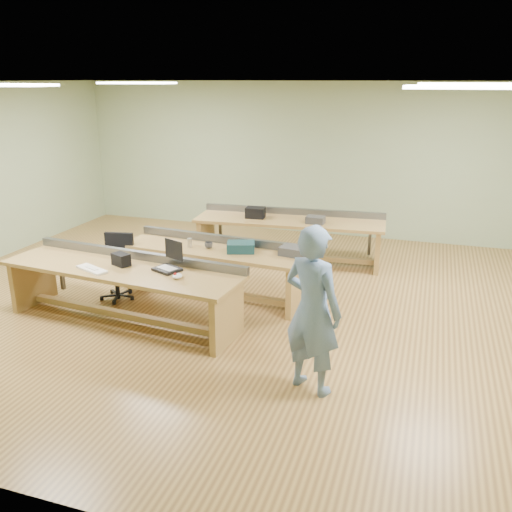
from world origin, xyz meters
name	(u,v)px	position (x,y,z in m)	size (l,w,h in m)	color
floor	(254,306)	(0.00, 0.00, 0.00)	(10.00, 10.00, 0.00)	#A27A3D
ceiling	(254,82)	(0.00, 0.00, 3.00)	(10.00, 10.00, 0.00)	silver
wall_back	(317,160)	(0.00, 4.00, 1.50)	(10.00, 0.04, 3.00)	#92A77E
wall_front	(61,327)	(0.00, -4.00, 1.50)	(10.00, 0.04, 3.00)	#92A77E
fluor_panels	(254,84)	(0.00, 0.00, 2.97)	(6.20, 3.50, 0.03)	white
workbench_front	(123,280)	(-1.45, -0.99, 0.56)	(3.30, 1.17, 0.86)	#A17744
workbench_mid	(214,261)	(-0.64, 0.12, 0.55)	(2.76, 0.95, 0.86)	#A17744
workbench_back	(290,229)	(-0.04, 2.07, 0.56)	(3.27, 1.11, 0.86)	#A17744
person	(313,310)	(1.22, -1.84, 0.87)	(0.64, 0.42, 1.75)	#6C88B0
laptop_base	(167,269)	(-0.83, -0.94, 0.77)	(0.31, 0.26, 0.03)	black
laptop_screen	(174,250)	(-0.79, -0.83, 1.00)	(0.31, 0.02, 0.25)	black
keyboard	(92,269)	(-1.74, -1.23, 0.76)	(0.48, 0.16, 0.03)	silver
trackball_mouse	(177,276)	(-0.59, -1.15, 0.78)	(0.12, 0.14, 0.06)	white
camera_bag	(121,260)	(-1.49, -0.94, 0.83)	(0.23, 0.15, 0.16)	black
task_chair	(118,275)	(-1.97, -0.31, 0.34)	(0.59, 0.59, 0.93)	black
parts_bin_teal	(241,247)	(-0.22, 0.09, 0.82)	(0.38, 0.28, 0.13)	#12353D
parts_bin_grey	(297,251)	(0.56, 0.16, 0.81)	(0.44, 0.28, 0.12)	#363638
mug	(209,245)	(-0.71, 0.10, 0.80)	(0.11, 0.11, 0.09)	#363638
drinks_can	(190,243)	(-0.99, 0.06, 0.81)	(0.07, 0.07, 0.13)	#BCBCC1
storage_box_back	(255,213)	(-0.63, 1.97, 0.84)	(0.32, 0.23, 0.18)	black
tray_back	(315,220)	(0.44, 1.93, 0.81)	(0.30, 0.22, 0.12)	#363638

